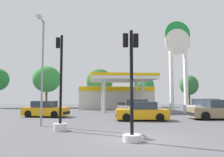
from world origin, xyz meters
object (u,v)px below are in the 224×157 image
at_px(corner_streetlamp, 42,61).
at_px(car_1, 142,112).
at_px(tree_4, 189,85).
at_px(traffic_signal_1, 132,100).
at_px(tree_3, 144,85).
at_px(car_4, 207,107).
at_px(car_2, 46,110).
at_px(car_5, 138,108).
at_px(car_3, 218,110).
at_px(tree_1, 47,79).
at_px(traffic_signal_0, 60,104).
at_px(tree_2, 100,82).
at_px(station_pole_sign, 178,54).

bearing_deg(corner_streetlamp, car_1, 21.51).
height_order(tree_4, corner_streetlamp, corner_streetlamp).
bearing_deg(traffic_signal_1, corner_streetlamp, 133.48).
bearing_deg(tree_3, car_4, -82.90).
relative_size(car_1, car_2, 0.96).
bearing_deg(car_5, traffic_signal_1, -103.76).
bearing_deg(car_3, tree_1, 129.45).
relative_size(car_5, traffic_signal_1, 0.98).
distance_m(car_4, corner_streetlamp, 17.10).
relative_size(car_5, traffic_signal_0, 0.87).
bearing_deg(traffic_signal_0, car_4, 34.93).
xyz_separation_m(car_5, tree_2, (-3.16, 16.39, 3.70)).
bearing_deg(car_1, tree_2, 95.91).
xyz_separation_m(car_4, tree_1, (-19.21, 16.63, 4.06)).
distance_m(tree_1, tree_3, 17.09).
relative_size(car_3, tree_3, 0.83).
xyz_separation_m(tree_2, tree_4, (15.93, -0.85, -0.54)).
xyz_separation_m(car_1, car_2, (-7.93, 3.78, 0.00)).
height_order(car_4, tree_1, tree_1).
relative_size(car_1, car_5, 0.91).
xyz_separation_m(car_1, tree_4, (13.67, 20.91, 3.21)).
xyz_separation_m(car_3, traffic_signal_1, (-8.58, -7.92, 0.95)).
relative_size(traffic_signal_1, tree_3, 0.83).
bearing_deg(traffic_signal_0, tree_1, 102.27).
bearing_deg(station_pole_sign, traffic_signal_1, -117.72).
bearing_deg(traffic_signal_0, tree_2, 82.80).
relative_size(traffic_signal_1, corner_streetlamp, 0.69).
bearing_deg(car_3, tree_3, 91.28).
height_order(car_3, traffic_signal_1, traffic_signal_1).
relative_size(car_4, tree_4, 0.85).
bearing_deg(tree_2, tree_4, -3.04).
distance_m(station_pole_sign, tree_1, 21.71).
distance_m(car_1, tree_1, 24.65).
distance_m(car_2, traffic_signal_0, 8.69).
bearing_deg(car_1, car_5, 80.35).
xyz_separation_m(traffic_signal_0, tree_4, (19.25, 25.46, 2.42)).
bearing_deg(tree_2, traffic_signal_0, -97.20).
distance_m(car_3, traffic_signal_0, 12.81).
distance_m(car_4, traffic_signal_0, 16.52).
distance_m(station_pole_sign, traffic_signal_0, 21.85).
relative_size(car_2, traffic_signal_0, 0.83).
height_order(car_4, corner_streetlamp, corner_streetlamp).
distance_m(car_2, corner_streetlamp, 7.41).
relative_size(tree_1, corner_streetlamp, 1.06).
xyz_separation_m(station_pole_sign, car_3, (-1.55, -11.36, -6.83)).
distance_m(tree_2, corner_streetlamp, 24.96).
bearing_deg(tree_1, car_5, -53.06).
relative_size(car_3, traffic_signal_1, 0.99).
distance_m(car_2, car_5, 8.98).
xyz_separation_m(car_2, car_4, (15.89, 1.12, 0.08)).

